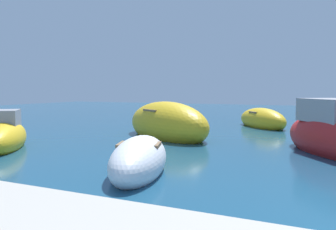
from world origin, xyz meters
TOP-DOWN VIEW (x-y plane):
  - moored_boat_0 at (-5.47, 13.29)m, footprint 3.78×4.19m
  - moored_boat_3 at (-8.61, 7.50)m, footprint 5.72×4.92m
  - moored_boat_8 at (-12.72, 2.55)m, footprint 3.55×3.95m
  - moored_boat_9 at (-6.50, 1.30)m, footprint 2.40×3.87m

SIDE VIEW (x-z plane):
  - moored_boat_9 at x=-6.50m, z-range -0.26..0.91m
  - moored_boat_0 at x=-5.47m, z-range -0.30..1.06m
  - moored_boat_8 at x=-12.72m, z-range -0.41..1.20m
  - moored_boat_3 at x=-8.61m, z-range -0.45..1.56m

